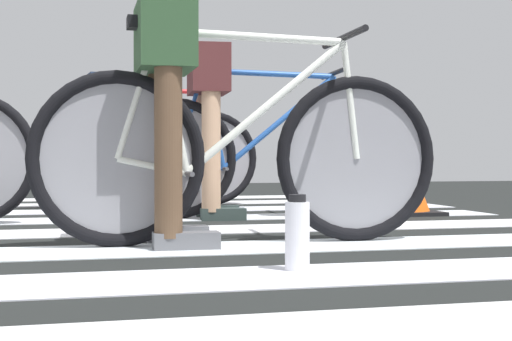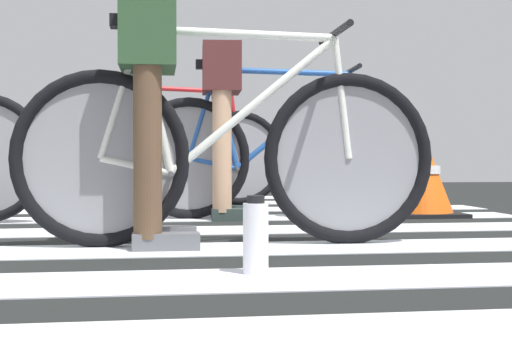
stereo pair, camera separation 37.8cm
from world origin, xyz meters
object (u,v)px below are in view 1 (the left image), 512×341
object	(u,v)px
bicycle_4_of_4	(145,155)
traffic_cone	(400,176)
cyclist_4_of_4	(103,122)
bicycle_3_of_4	(261,154)
bicycle_1_of_4	(240,152)
water_bottle	(297,235)
cyclist_3_of_4	(209,107)
cyclist_1_of_4	(166,89)

from	to	relation	value
bicycle_4_of_4	traffic_cone	bearing A→B (deg)	-43.88
bicycle_4_of_4	cyclist_4_of_4	size ratio (longest dim) A/B	1.80
bicycle_4_of_4	bicycle_3_of_4	bearing A→B (deg)	-71.37
bicycle_1_of_4	bicycle_3_of_4	bearing A→B (deg)	73.35
water_bottle	cyclist_3_of_4	bearing A→B (deg)	86.87
cyclist_1_of_4	cyclist_3_of_4	bearing A→B (deg)	73.52
cyclist_3_of_4	bicycle_4_of_4	bearing A→B (deg)	105.71
cyclist_4_of_4	cyclist_1_of_4	bearing A→B (deg)	-92.90
cyclist_3_of_4	water_bottle	size ratio (longest dim) A/B	4.16
bicycle_1_of_4	water_bottle	xyz separation A→B (m)	(0.01, -0.79, -0.27)
cyclist_1_of_4	water_bottle	xyz separation A→B (m)	(0.32, -0.79, -0.53)
cyclist_4_of_4	water_bottle	distance (m)	3.43
bicycle_4_of_4	bicycle_1_of_4	bearing A→B (deg)	-92.91
bicycle_3_of_4	cyclist_4_of_4	size ratio (longest dim) A/B	1.80
cyclist_4_of_4	water_bottle	xyz separation A→B (m)	(0.44, -3.36, -0.51)
cyclist_4_of_4	water_bottle	bearing A→B (deg)	-88.18
cyclist_4_of_4	traffic_cone	distance (m)	2.17
water_bottle	traffic_cone	distance (m)	2.60
cyclist_3_of_4	cyclist_1_of_4	bearing A→B (deg)	-103.57
cyclist_3_of_4	cyclist_4_of_4	bearing A→B (deg)	119.27
cyclist_1_of_4	bicycle_3_of_4	world-z (taller)	cyclist_1_of_4
cyclist_1_of_4	bicycle_3_of_4	xyz separation A→B (m)	(0.75, 1.35, -0.26)
bicycle_4_of_4	cyclist_4_of_4	xyz separation A→B (m)	(-0.31, -0.03, 0.24)
bicycle_1_of_4	cyclist_1_of_4	distance (m)	0.40
bicycle_3_of_4	cyclist_4_of_4	distance (m)	1.51
cyclist_1_of_4	cyclist_4_of_4	size ratio (longest dim) A/B	1.03
bicycle_3_of_4	bicycle_4_of_4	distance (m)	1.37
bicycle_1_of_4	cyclist_4_of_4	xyz separation A→B (m)	(-0.44, 2.57, 0.24)
cyclist_1_of_4	water_bottle	distance (m)	1.00
bicycle_1_of_4	cyclist_3_of_4	world-z (taller)	cyclist_3_of_4
cyclist_1_of_4	cyclist_4_of_4	bearing A→B (deg)	93.92
traffic_cone	water_bottle	bearing A→B (deg)	-121.70
cyclist_1_of_4	traffic_cone	bearing A→B (deg)	41.23
bicycle_4_of_4	traffic_cone	world-z (taller)	bicycle_4_of_4
bicycle_4_of_4	cyclist_3_of_4	bearing A→B (deg)	-84.02
traffic_cone	bicycle_3_of_4	bearing A→B (deg)	-176.04
cyclist_3_of_4	water_bottle	xyz separation A→B (m)	(-0.12, -2.17, -0.55)
bicycle_1_of_4	water_bottle	size ratio (longest dim) A/B	7.07
cyclist_3_of_4	bicycle_4_of_4	xyz separation A→B (m)	(-0.25, 1.22, -0.28)
bicycle_1_of_4	bicycle_3_of_4	size ratio (longest dim) A/B	1.00
bicycle_3_of_4	water_bottle	xyz separation A→B (m)	(-0.43, -2.15, -0.27)
cyclist_3_of_4	bicycle_4_of_4	size ratio (longest dim) A/B	0.59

